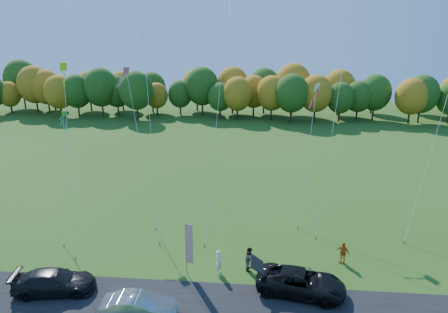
# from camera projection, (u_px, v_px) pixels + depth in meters

# --- Properties ---
(ground) EXTENTS (160.00, 160.00, 0.00)m
(ground) POSITION_uv_depth(u_px,v_px,m) (216.00, 274.00, 28.53)
(ground) COLOR #284D14
(asphalt_strip) EXTENTS (90.00, 6.00, 0.01)m
(asphalt_strip) POSITION_uv_depth(u_px,v_px,m) (210.00, 311.00, 24.72)
(asphalt_strip) COLOR black
(asphalt_strip) RESTS_ON ground
(tree_line) EXTENTS (116.00, 12.00, 10.00)m
(tree_line) POSITION_uv_depth(u_px,v_px,m) (246.00, 119.00, 80.88)
(tree_line) COLOR #1E4711
(tree_line) RESTS_ON ground
(black_suv) EXTENTS (6.24, 3.76, 1.62)m
(black_suv) POSITION_uv_depth(u_px,v_px,m) (301.00, 282.00, 26.29)
(black_suv) COLOR black
(black_suv) RESTS_ON ground
(silver_sedan) EXTENTS (4.59, 1.72, 1.50)m
(silver_sedan) POSITION_uv_depth(u_px,v_px,m) (139.00, 307.00, 24.00)
(silver_sedan) COLOR #AAABAF
(silver_sedan) RESTS_ON ground
(dark_truck_a) EXTENTS (5.59, 2.97, 1.54)m
(dark_truck_a) POSITION_uv_depth(u_px,v_px,m) (54.00, 282.00, 26.40)
(dark_truck_a) COLOR black
(dark_truck_a) RESTS_ON ground
(person_tailgate_a) EXTENTS (0.59, 0.75, 1.82)m
(person_tailgate_a) POSITION_uv_depth(u_px,v_px,m) (219.00, 262.00, 28.40)
(person_tailgate_a) COLOR white
(person_tailgate_a) RESTS_ON ground
(person_tailgate_b) EXTENTS (0.71, 0.89, 1.75)m
(person_tailgate_b) POSITION_uv_depth(u_px,v_px,m) (250.00, 259.00, 28.90)
(person_tailgate_b) COLOR gray
(person_tailgate_b) RESTS_ON ground
(person_east) EXTENTS (1.06, 0.89, 1.69)m
(person_east) POSITION_uv_depth(u_px,v_px,m) (343.00, 253.00, 29.76)
(person_east) COLOR #CE5813
(person_east) RESTS_ON ground
(feather_flag) EXTENTS (0.53, 0.14, 4.04)m
(feather_flag) POSITION_uv_depth(u_px,v_px,m) (189.00, 243.00, 27.87)
(feather_flag) COLOR #999999
(feather_flag) RESTS_ON ground
(kite_delta_blue) EXTENTS (4.57, 9.61, 28.76)m
(kite_delta_blue) POSITION_uv_depth(u_px,v_px,m) (145.00, 64.00, 32.70)
(kite_delta_blue) COLOR #4C3F33
(kite_delta_blue) RESTS_ON ground
(kite_parafoil_orange) EXTENTS (6.59, 12.17, 30.22)m
(kite_parafoil_orange) POSITION_uv_depth(u_px,v_px,m) (345.00, 53.00, 34.39)
(kite_parafoil_orange) COLOR #4C3F33
(kite_parafoil_orange) RESTS_ON ground
(kite_delta_red) EXTENTS (2.53, 11.35, 22.77)m
(kite_delta_red) POSITION_uv_depth(u_px,v_px,m) (219.00, 97.00, 34.04)
(kite_delta_red) COLOR #4C3F33
(kite_delta_red) RESTS_ON ground
(kite_parafoil_rainbow) EXTENTS (7.32, 7.18, 20.29)m
(kite_parafoil_rainbow) POSITION_uv_depth(u_px,v_px,m) (442.00, 116.00, 32.74)
(kite_parafoil_rainbow) COLOR #4C3F33
(kite_parafoil_rainbow) RESTS_ON ground
(kite_diamond_yellow) EXTENTS (2.98, 6.97, 14.64)m
(kite_diamond_yellow) POSITION_uv_depth(u_px,v_px,m) (69.00, 158.00, 31.52)
(kite_diamond_yellow) COLOR #4C3F33
(kite_diamond_yellow) RESTS_ON ground
(kite_diamond_green) EXTENTS (2.16, 6.28, 10.25)m
(kite_diamond_green) POSITION_uv_depth(u_px,v_px,m) (64.00, 176.00, 33.73)
(kite_diamond_green) COLOR #4C3F33
(kite_diamond_green) RESTS_ON ground
(kite_diamond_white) EXTENTS (2.28, 6.37, 12.46)m
(kite_diamond_white) POSITION_uv_depth(u_px,v_px,m) (308.00, 154.00, 36.10)
(kite_diamond_white) COLOR #4C3F33
(kite_diamond_white) RESTS_ON ground
(kite_diamond_pink) EXTENTS (4.62, 7.38, 13.85)m
(kite_diamond_pink) POSITION_uv_depth(u_px,v_px,m) (140.00, 146.00, 36.48)
(kite_diamond_pink) COLOR #4C3F33
(kite_diamond_pink) RESTS_ON ground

